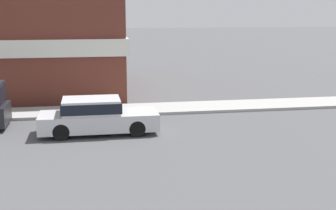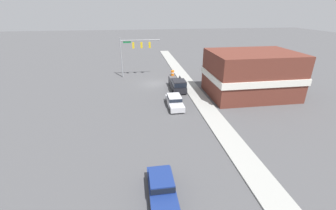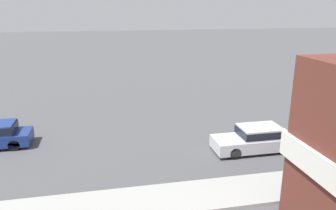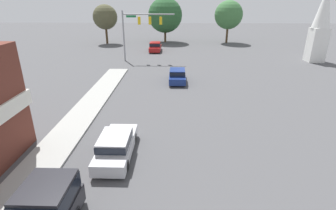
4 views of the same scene
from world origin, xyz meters
name	(u,v)px [view 4 (image 4 of 4)]	position (x,y,z in m)	size (l,w,h in m)	color
far_signal_assembly	(140,24)	(-3.35, 35.44, 5.22)	(7.41, 0.49, 7.10)	gray
car_lead	(116,145)	(-1.70, 9.97, 0.77)	(1.80, 4.83, 1.47)	black
car_distant	(155,47)	(-1.89, 42.97, 0.83)	(1.91, 4.68, 1.61)	black
car_oncoming	(177,75)	(1.91, 24.95, 0.76)	(1.78, 4.32, 1.47)	black
church_steeple	(321,22)	(22.07, 35.83, 5.54)	(2.41, 2.41, 10.59)	white
backdrop_tree_left_far	(105,17)	(-12.42, 51.27, 5.19)	(4.81, 4.81, 7.61)	#4C3823
backdrop_tree_left_mid	(165,15)	(-0.57, 53.67, 5.41)	(6.99, 6.99, 8.91)	#4C3823
backdrop_tree_center	(229,15)	(12.32, 53.21, 5.54)	(5.65, 5.65, 8.37)	#4C3823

